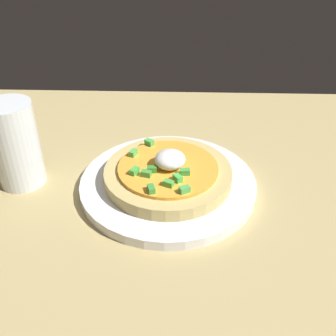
{
  "coord_description": "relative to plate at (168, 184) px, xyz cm",
  "views": [
    {
      "loc": [
        2.82,
        35.75,
        37.76
      ],
      "look_at": [
        4.35,
        -9.68,
        6.5
      ],
      "focal_mm": 43.21,
      "sensor_mm": 36.0,
      "label": 1
    }
  ],
  "objects": [
    {
      "name": "pizza",
      "position": [
        -0.0,
        0.02,
        1.93
      ],
      "size": [
        17.6,
        17.6,
        4.6
      ],
      "color": "tan",
      "rests_on": "plate"
    },
    {
      "name": "cup_near",
      "position": [
        20.9,
        -1.04,
        4.73
      ],
      "size": [
        6.47,
        6.47,
        12.2
      ],
      "color": "silver",
      "rests_on": "dining_table"
    },
    {
      "name": "dining_table",
      "position": [
        -4.35,
        9.68,
        -2.25
      ],
      "size": [
        110.95,
        85.42,
        3.09
      ],
      "primitive_type": "cube",
      "color": "tan",
      "rests_on": "ground"
    },
    {
      "name": "plate",
      "position": [
        0.0,
        0.0,
        0.0
      ],
      "size": [
        24.5,
        24.5,
        1.41
      ],
      "primitive_type": "cylinder",
      "color": "white",
      "rests_on": "dining_table"
    }
  ]
}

